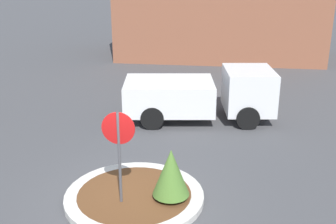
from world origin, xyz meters
name	(u,v)px	position (x,y,z in m)	size (l,w,h in m)	color
ground_plane	(135,199)	(0.00, 0.00, 0.00)	(120.00, 120.00, 0.00)	#474749
traffic_island	(134,196)	(0.00, 0.00, 0.08)	(3.52, 3.52, 0.17)	beige
stop_sign	(119,142)	(-0.24, -0.40, 1.76)	(0.79, 0.07, 2.51)	#4C4C51
island_shrub	(171,172)	(0.94, -0.07, 0.87)	(0.91, 0.91, 1.30)	brown
utility_truck	(202,94)	(1.34, 6.06, 1.00)	(5.77, 2.97, 1.93)	white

